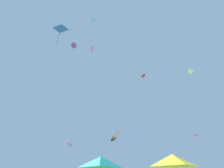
% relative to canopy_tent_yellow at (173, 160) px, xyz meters
% --- Properties ---
extents(canopy_tent_yellow, '(3.57, 3.57, 3.82)m').
position_rel_canopy_tent_yellow_xyz_m(canopy_tent_yellow, '(0.00, 0.00, 0.00)').
color(canopy_tent_yellow, '#9E9EA3').
rests_on(canopy_tent_yellow, ground).
extents(canopy_tent_teal, '(3.58, 3.58, 3.83)m').
position_rel_canopy_tent_yellow_xyz_m(canopy_tent_teal, '(-7.51, 2.08, 0.01)').
color(canopy_tent_teal, '#9E9EA3').
rests_on(canopy_tent_teal, ground).
extents(kite_pink_diamond, '(1.06, 1.04, 2.39)m').
position_rel_canopy_tent_yellow_xyz_m(kite_pink_diamond, '(-5.73, 1.50, 2.77)').
color(kite_pink_diamond, pink).
extents(kite_purple_delta, '(1.77, 1.68, 2.78)m').
position_rel_canopy_tent_yellow_xyz_m(kite_purple_delta, '(-14.76, 7.31, 24.16)').
color(kite_purple_delta, purple).
extents(kite_magenta_diamond, '(1.54, 1.45, 2.52)m').
position_rel_canopy_tent_yellow_xyz_m(kite_magenta_diamond, '(11.25, 13.33, 5.77)').
color(kite_magenta_diamond, '#D6389E').
extents(kite_white_diamond, '(1.11, 1.17, 0.35)m').
position_rel_canopy_tent_yellow_xyz_m(kite_white_diamond, '(7.01, 2.44, 13.58)').
color(kite_white_diamond, white).
extents(kite_blue_diamond, '(1.77, 1.54, 2.92)m').
position_rel_canopy_tent_yellow_xyz_m(kite_blue_diamond, '(-13.20, -4.14, 14.87)').
color(kite_blue_diamond, blue).
extents(kite_cyan_delta, '(0.86, 0.86, 1.50)m').
position_rel_canopy_tent_yellow_xyz_m(kite_cyan_delta, '(-9.12, -3.79, 17.74)').
color(kite_cyan_delta, '#2DB7CC').
extents(kite_pink_delta, '(1.40, 1.55, 0.98)m').
position_rel_canopy_tent_yellow_xyz_m(kite_pink_delta, '(-12.56, 7.46, 3.03)').
color(kite_pink_delta, pink).
extents(kite_black_delta, '(1.23, 1.29, 0.77)m').
position_rel_canopy_tent_yellow_xyz_m(kite_black_delta, '(-5.87, 5.44, 3.37)').
color(kite_black_delta, black).
extents(kite_pink_box, '(0.90, 0.65, 2.42)m').
position_rel_canopy_tent_yellow_xyz_m(kite_pink_box, '(-10.44, 6.83, 22.91)').
color(kite_pink_box, pink).
extents(kite_red_box, '(1.16, 0.77, 2.35)m').
position_rel_canopy_tent_yellow_xyz_m(kite_red_box, '(1.89, 12.29, 19.65)').
color(kite_red_box, red).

